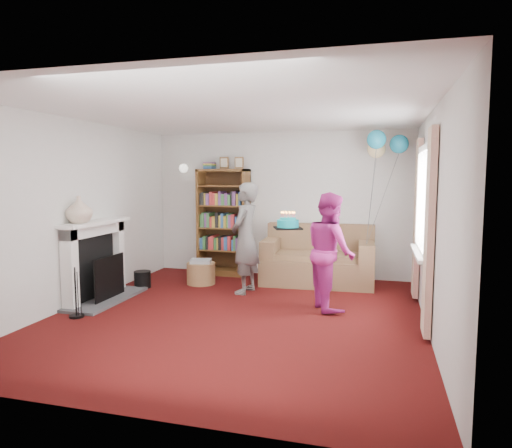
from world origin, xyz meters
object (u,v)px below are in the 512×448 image
(person_striped, at_px, (245,238))
(person_magenta, at_px, (330,251))
(bookcase, at_px, (224,223))
(birthday_cake, at_px, (288,224))
(sofa, at_px, (318,261))

(person_striped, distance_m, person_magenta, 1.40)
(person_striped, xyz_separation_m, person_magenta, (1.31, -0.49, -0.06))
(bookcase, relative_size, person_magenta, 1.35)
(person_magenta, distance_m, birthday_cake, 0.66)
(person_magenta, bearing_deg, sofa, -11.63)
(person_magenta, xyz_separation_m, birthday_cake, (-0.55, -0.08, 0.35))
(bookcase, xyz_separation_m, birthday_cake, (1.49, -1.74, 0.20))
(person_striped, relative_size, person_magenta, 1.07)
(person_striped, xyz_separation_m, birthday_cake, (0.76, -0.57, 0.30))
(bookcase, distance_m, sofa, 1.81)
(person_magenta, bearing_deg, person_striped, 44.33)
(person_magenta, relative_size, birthday_cake, 4.46)
(person_striped, bearing_deg, bookcase, -141.14)
(person_striped, height_order, birthday_cake, person_striped)
(bookcase, distance_m, person_striped, 1.39)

